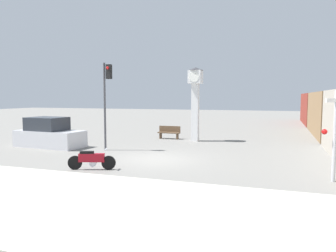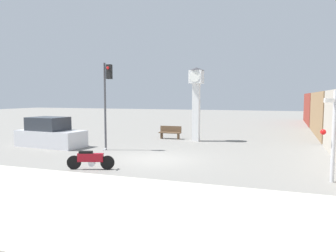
# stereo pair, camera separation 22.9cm
# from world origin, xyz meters

# --- Properties ---
(ground_plane) EXTENTS (120.00, 120.00, 0.00)m
(ground_plane) POSITION_xyz_m (0.00, 0.00, 0.00)
(ground_plane) COLOR slate
(sidewalk_strip) EXTENTS (36.00, 6.00, 0.10)m
(sidewalk_strip) POSITION_xyz_m (0.00, -7.03, 0.05)
(sidewalk_strip) COLOR #BCB7A8
(sidewalk_strip) RESTS_ON ground_plane
(motorcycle) EXTENTS (1.91, 0.77, 0.88)m
(motorcycle) POSITION_xyz_m (-1.64, -3.04, 0.42)
(motorcycle) COLOR black
(motorcycle) RESTS_ON ground_plane
(clock_tower) EXTENTS (1.05, 1.05, 5.00)m
(clock_tower) POSITION_xyz_m (0.24, 6.99, 3.28)
(clock_tower) COLOR white
(clock_tower) RESTS_ON ground_plane
(freight_train) EXTENTS (2.80, 34.86, 3.40)m
(freight_train) POSITION_xyz_m (9.62, 13.89, 1.70)
(freight_train) COLOR #ADA393
(freight_train) RESTS_ON ground_plane
(traffic_light) EXTENTS (0.50, 0.35, 4.92)m
(traffic_light) POSITION_xyz_m (-3.50, 1.59, 3.34)
(traffic_light) COLOR #47474C
(traffic_light) RESTS_ON ground_plane
(railroad_crossing_signal) EXTENTS (0.90, 0.82, 3.25)m
(railroad_crossing_signal) POSITION_xyz_m (7.59, -1.91, 1.79)
(railroad_crossing_signal) COLOR #B7B7BC
(railroad_crossing_signal) RESTS_ON ground_plane
(bench) EXTENTS (1.60, 0.44, 0.92)m
(bench) POSITION_xyz_m (-1.82, 7.56, 0.49)
(bench) COLOR brown
(bench) RESTS_ON ground_plane
(parked_car) EXTENTS (4.33, 2.13, 1.80)m
(parked_car) POSITION_xyz_m (-7.49, 1.59, 0.75)
(parked_car) COLOR silver
(parked_car) RESTS_ON ground_plane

